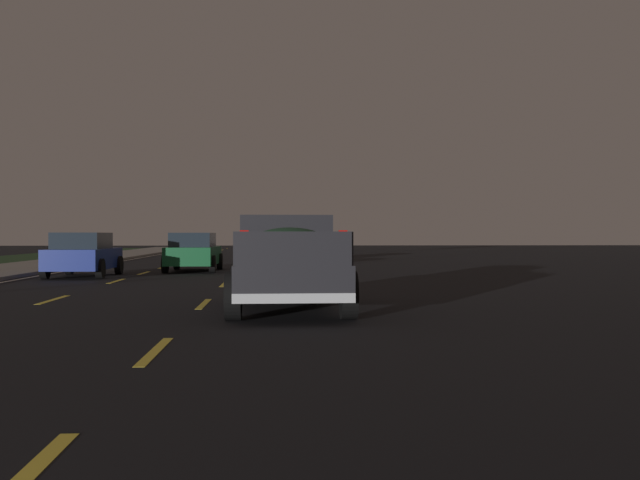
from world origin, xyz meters
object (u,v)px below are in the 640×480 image
object	(u,v)px
sedan_green	(194,252)
sedan_blue	(83,254)
pickup_truck	(287,260)
sedan_black	(283,247)

from	to	relation	value
sedan_green	sedan_blue	xyz separation A→B (m)	(-3.78, 3.41, 0.00)
pickup_truck	sedan_black	xyz separation A→B (m)	(28.36, -0.20, -0.20)
pickup_truck	sedan_black	distance (m)	28.36
sedan_black	sedan_blue	size ratio (longest dim) A/B	1.01
pickup_truck	sedan_blue	bearing A→B (deg)	29.79
pickup_truck	sedan_green	size ratio (longest dim) A/B	1.23
sedan_blue	pickup_truck	bearing A→B (deg)	-150.21
sedan_black	sedan_green	size ratio (longest dim) A/B	1.00
pickup_truck	sedan_black	size ratio (longest dim) A/B	1.23
sedan_green	sedan_blue	size ratio (longest dim) A/B	1.01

